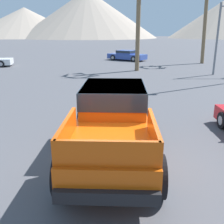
# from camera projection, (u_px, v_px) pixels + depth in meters

# --- Properties ---
(ground_plane) EXTENTS (320.00, 320.00, 0.00)m
(ground_plane) POSITION_uv_depth(u_px,v_px,m) (115.00, 159.00, 7.16)
(ground_plane) COLOR #4C4C51
(orange_pickup_truck) EXTENTS (2.46, 5.32, 1.87)m
(orange_pickup_truck) POSITION_uv_depth(u_px,v_px,m) (113.00, 119.00, 7.09)
(orange_pickup_truck) COLOR #CC4C0C
(orange_pickup_truck) RESTS_ON ground_plane
(parked_car_blue) EXTENTS (4.67, 3.98, 1.16)m
(parked_car_blue) POSITION_uv_depth(u_px,v_px,m) (127.00, 55.00, 30.57)
(parked_car_blue) COLOR #334C9E
(parked_car_blue) RESTS_ON ground_plane
(distant_mountain_range) EXTENTS (155.35, 66.63, 21.38)m
(distant_mountain_range) POSITION_uv_depth(u_px,v_px,m) (106.00, 19.00, 122.16)
(distant_mountain_range) COLOR gray
(distant_mountain_range) RESTS_ON ground_plane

